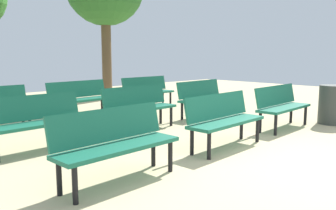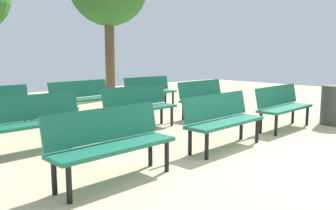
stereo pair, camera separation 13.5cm
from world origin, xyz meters
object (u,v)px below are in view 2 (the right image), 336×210
at_px(bench_r0_c0, 111,140).
at_px(bench_r0_c1, 222,117).
at_px(bench_r2_c2, 150,90).
at_px(bench_r1_c2, 204,96).
at_px(bench_r1_c0, 36,118).
at_px(bench_r0_c2, 282,104).
at_px(bench_r2_c1, 82,96).
at_px(trash_bin, 335,105).
at_px(bench_r1_c1, 139,105).

xyz_separation_m(bench_r0_c0, bench_r0_c1, (2.17, 0.06, 0.00)).
bearing_deg(bench_r0_c0, bench_r2_c2, 43.64).
distance_m(bench_r0_c0, bench_r1_c2, 4.68).
xyz_separation_m(bench_r1_c0, bench_r1_c2, (4.24, 0.19, 0.00)).
height_order(bench_r0_c2, bench_r2_c1, same).
height_order(bench_r0_c0, trash_bin, bench_r0_c0).
bearing_deg(bench_r0_c2, bench_r2_c2, 88.99).
height_order(bench_r0_c0, bench_r2_c2, same).
distance_m(bench_r1_c2, bench_r2_c2, 2.04).
bearing_deg(bench_r0_c2, bench_r1_c1, 135.26).
xyz_separation_m(bench_r0_c0, bench_r1_c1, (2.05, 2.11, 0.00)).
height_order(bench_r0_c1, bench_r0_c2, same).
height_order(bench_r0_c0, bench_r1_c0, same).
bearing_deg(bench_r1_c0, bench_r2_c1, 44.91).
bearing_deg(bench_r1_c1, bench_r2_c1, 92.10).
distance_m(bench_r1_c0, bench_r2_c2, 4.75).
bearing_deg(bench_r0_c2, trash_bin, -26.98).
xyz_separation_m(bench_r0_c2, bench_r1_c0, (-4.35, 1.83, 0.00)).
xyz_separation_m(bench_r1_c1, trash_bin, (3.42, -2.48, -0.08)).
distance_m(bench_r0_c0, trash_bin, 5.49).
relative_size(bench_r1_c1, bench_r2_c2, 1.00).
relative_size(bench_r1_c1, bench_r2_c1, 0.99).
relative_size(bench_r0_c1, bench_r1_c0, 1.00).
relative_size(bench_r0_c0, bench_r0_c1, 1.00).
bearing_deg(bench_r1_c1, bench_r0_c0, -136.52).
distance_m(bench_r0_c1, bench_r2_c1, 4.12).
bearing_deg(bench_r0_c1, bench_r1_c2, 44.25).
bearing_deg(bench_r2_c1, bench_r0_c1, -90.49).
height_order(bench_r0_c1, bench_r1_c2, same).
distance_m(bench_r0_c2, bench_r1_c0, 4.72).
relative_size(bench_r0_c0, bench_r0_c2, 1.00).
xyz_separation_m(bench_r0_c0, trash_bin, (5.48, -0.37, -0.08)).
height_order(bench_r0_c0, bench_r1_c2, same).
height_order(bench_r0_c2, bench_r1_c1, same).
height_order(bench_r1_c0, bench_r2_c2, same).
bearing_deg(bench_r1_c2, bench_r0_c2, -91.49).
distance_m(bench_r0_c2, bench_r2_c1, 4.63).
relative_size(bench_r0_c2, bench_r2_c2, 1.01).
height_order(bench_r0_c2, bench_r2_c2, same).
xyz_separation_m(bench_r0_c0, bench_r2_c2, (4.08, 4.23, 0.00)).
bearing_deg(trash_bin, bench_r2_c1, 128.26).
height_order(bench_r0_c1, bench_r1_c0, same).
xyz_separation_m(bench_r0_c2, bench_r2_c1, (-2.34, 4.00, 0.00)).
bearing_deg(bench_r1_c2, trash_bin, -66.90).
distance_m(bench_r0_c2, bench_r1_c2, 2.03).
relative_size(bench_r0_c1, bench_r2_c1, 1.00).
relative_size(bench_r0_c0, bench_r1_c2, 0.99).
relative_size(bench_r0_c2, bench_r1_c1, 1.00).
distance_m(bench_r0_c2, bench_r1_c1, 2.92).
xyz_separation_m(bench_r1_c0, trash_bin, (5.58, -2.37, -0.08)).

